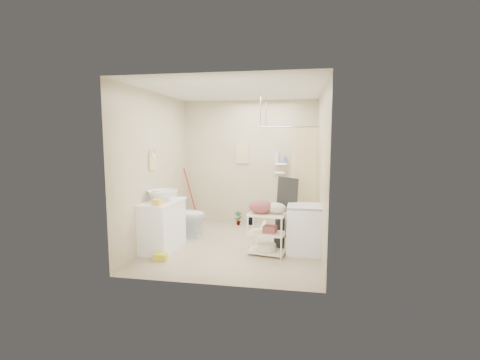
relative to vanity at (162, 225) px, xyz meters
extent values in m
plane|color=tan|center=(1.16, 0.38, -0.40)|extent=(3.20, 3.20, 0.00)
cube|color=silver|center=(1.16, 0.38, 2.20)|extent=(2.80, 3.20, 0.04)
cube|color=beige|center=(1.16, 1.98, 0.90)|extent=(2.80, 0.04, 2.60)
cube|color=beige|center=(1.16, -1.22, 0.90)|extent=(2.80, 0.04, 2.60)
cube|color=beige|center=(-0.24, 0.38, 0.90)|extent=(0.04, 3.20, 2.60)
cube|color=beige|center=(2.56, 0.38, 0.90)|extent=(0.04, 3.20, 2.60)
cube|color=white|center=(0.00, 0.00, 0.00)|extent=(0.57, 0.95, 0.81)
imported|color=silver|center=(0.01, 0.05, 0.49)|extent=(0.54, 0.54, 0.17)
cube|color=yellow|center=(0.08, -0.33, 0.45)|extent=(0.19, 0.17, 0.09)
cube|color=yellow|center=(0.18, -0.51, -0.33)|extent=(0.30, 0.24, 0.15)
imported|color=silver|center=(0.12, 0.78, -0.01)|extent=(0.78, 0.45, 0.79)
imported|color=brown|center=(0.96, 1.76, -0.25)|extent=(0.19, 0.17, 0.30)
imported|color=brown|center=(1.23, 1.83, -0.25)|extent=(0.21, 0.19, 0.32)
cube|color=beige|center=(1.01, 1.96, 1.10)|extent=(0.28, 0.03, 0.42)
imported|color=silver|center=(1.74, 1.90, 1.05)|extent=(0.13, 0.13, 0.27)
imported|color=#3F55AC|center=(1.91, 1.89, 0.99)|extent=(0.07, 0.07, 0.15)
cube|color=white|center=(2.30, 0.24, -0.02)|extent=(0.53, 0.55, 0.77)
camera|label=1|loc=(2.23, -5.27, 1.45)|focal=26.00mm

